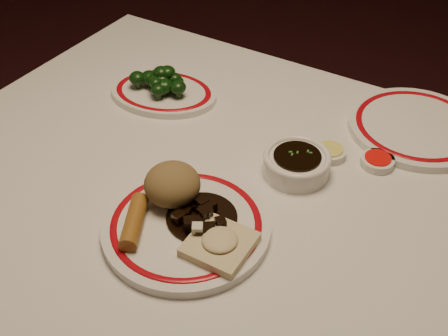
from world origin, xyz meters
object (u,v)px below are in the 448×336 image
(rice_mound, at_px, (172,184))
(fried_wonton, at_px, (220,243))
(stirfry_heap, at_px, (201,217))
(main_plate, at_px, (186,226))
(dining_table, at_px, (230,215))
(broccoli_plate, at_px, (164,93))
(broccoli_pile, at_px, (161,80))
(spring_roll, at_px, (134,222))
(soy_bowl, at_px, (297,164))

(rice_mound, distance_m, fried_wonton, 0.14)
(stirfry_heap, bearing_deg, main_plate, -138.69)
(dining_table, distance_m, main_plate, 0.18)
(broccoli_plate, height_order, broccoli_pile, broccoli_pile)
(main_plate, bearing_deg, broccoli_plate, 131.22)
(stirfry_heap, distance_m, broccoli_plate, 0.41)
(rice_mound, xyz_separation_m, broccoli_pile, (-0.22, 0.27, -0.01))
(spring_roll, xyz_separation_m, fried_wonton, (0.14, 0.04, -0.00))
(rice_mound, bearing_deg, main_plate, -35.27)
(fried_wonton, bearing_deg, rice_mound, 157.30)
(stirfry_heap, relative_size, broccoli_pile, 0.89)
(main_plate, relative_size, fried_wonton, 3.58)
(main_plate, bearing_deg, stirfry_heap, 41.31)
(spring_roll, height_order, broccoli_plate, spring_roll)
(dining_table, xyz_separation_m, rice_mound, (-0.05, -0.11, 0.14))
(spring_roll, bearing_deg, dining_table, 45.54)
(main_plate, distance_m, stirfry_heap, 0.03)
(dining_table, height_order, soy_bowl, soy_bowl)
(fried_wonton, bearing_deg, broccoli_plate, 136.71)
(main_plate, distance_m, broccoli_plate, 0.41)
(main_plate, height_order, broccoli_pile, broccoli_pile)
(main_plate, bearing_deg, dining_table, 91.25)
(fried_wonton, xyz_separation_m, broccoli_pile, (-0.35, 0.33, 0.01))
(spring_roll, height_order, stirfry_heap, same)
(broccoli_pile, bearing_deg, broccoli_plate, 3.17)
(stirfry_heap, xyz_separation_m, soy_bowl, (0.07, 0.21, -0.01))
(dining_table, height_order, main_plate, main_plate)
(rice_mound, distance_m, spring_roll, 0.09)
(dining_table, distance_m, stirfry_heap, 0.18)
(spring_roll, bearing_deg, broccoli_plate, 92.59)
(spring_roll, bearing_deg, fried_wonton, -12.94)
(spring_roll, relative_size, soy_bowl, 0.88)
(rice_mound, height_order, spring_roll, rice_mound)
(dining_table, bearing_deg, stirfry_heap, -80.17)
(rice_mound, relative_size, spring_roll, 0.89)
(stirfry_heap, distance_m, broccoli_pile, 0.42)
(dining_table, xyz_separation_m, stirfry_heap, (0.02, -0.13, 0.12))
(broccoli_pile, bearing_deg, soy_bowl, -12.64)
(stirfry_heap, height_order, broccoli_pile, broccoli_pile)
(spring_roll, xyz_separation_m, broccoli_plate, (-0.21, 0.36, -0.02))
(spring_roll, relative_size, stirfry_heap, 0.90)
(dining_table, height_order, fried_wonton, fried_wonton)
(stirfry_heap, bearing_deg, broccoli_plate, 134.76)
(main_plate, relative_size, broccoli_pile, 2.64)
(fried_wonton, height_order, broccoli_pile, broccoli_pile)
(rice_mound, height_order, soy_bowl, rice_mound)
(soy_bowl, bearing_deg, dining_table, -138.95)
(fried_wonton, xyz_separation_m, broccoli_plate, (-0.35, 0.33, -0.02))
(rice_mound, bearing_deg, broccoli_plate, 128.85)
(main_plate, bearing_deg, rice_mound, 144.73)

